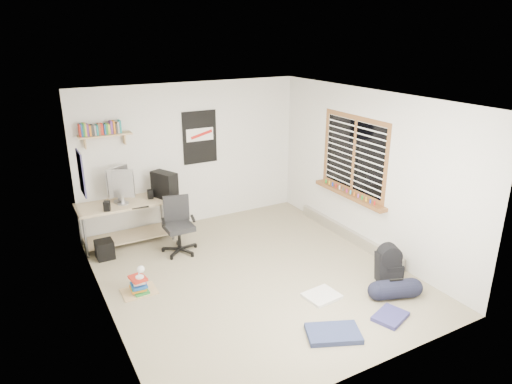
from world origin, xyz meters
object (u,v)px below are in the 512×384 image
duffel_bag (395,288)px  office_chair (179,223)px  desk (126,221)px  book_stack (138,282)px  backpack (388,267)px

duffel_bag → office_chair: bearing=147.1°
desk → book_stack: desk is taller
backpack → book_stack: bearing=177.7°
desk → backpack: bearing=-62.1°
backpack → book_stack: (-3.14, 1.36, -0.05)m
office_chair → backpack: 3.17m
backpack → duffel_bag: 0.46m
book_stack → office_chair: bearing=43.8°
backpack → desk: bearing=155.2°
duffel_bag → book_stack: size_ratio=1.19×
desk → office_chair: 0.99m
backpack → book_stack: 3.42m
desk → backpack: 4.14m
office_chair → book_stack: size_ratio=2.11×
backpack → book_stack: size_ratio=1.02×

